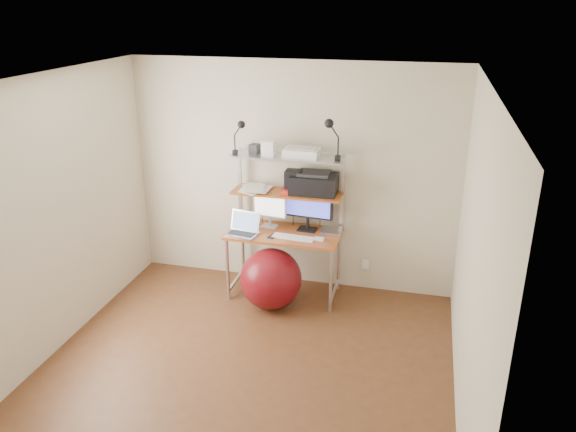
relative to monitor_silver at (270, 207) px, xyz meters
The scene contains 20 objects.
room 1.60m from the monitor_silver, 83.01° to the right, with size 3.60×3.60×3.60m.
computer_desk 0.20m from the monitor_silver, 17.69° to the right, with size 1.20×0.60×1.57m.
wall_outlet 1.26m from the monitor_silver, 11.97° to the left, with size 0.08×0.01×0.12m, color white.
monitor_silver is the anchor object (origin of this frame).
monitor_black 0.42m from the monitor_silver, ahead, with size 0.55×0.17×0.55m.
laptop 0.38m from the monitor_silver, 130.81° to the right, with size 0.37×0.32×0.29m.
keyboard 0.46m from the monitor_silver, 37.57° to the right, with size 0.44×0.13×0.01m, color white.
mouse 0.67m from the monitor_silver, 21.77° to the right, with size 0.10×0.06×0.03m, color white.
mac_mini 0.71m from the monitor_silver, ahead, with size 0.22×0.22×0.04m, color #B5B4B9.
phone 0.36m from the monitor_silver, 68.22° to the right, with size 0.07×0.13×0.01m, color black.
printer 0.56m from the monitor_silver, ahead, with size 0.49×0.33×0.23m.
nas_cube 0.40m from the monitor_silver, ahead, with size 0.16×0.16×0.24m, color black.
red_box 0.32m from the monitor_silver, 10.48° to the right, with size 0.19×0.13×0.05m, color red.
scanner 0.72m from the monitor_silver, ahead, with size 0.36×0.24×0.10m.
box_white 0.66m from the monitor_silver, 83.53° to the right, with size 0.13×0.11×0.15m, color white.
box_grey 0.65m from the monitor_silver, behind, with size 0.10×0.10×0.10m, color #2A2A2C.
clip_lamp_left 0.90m from the monitor_silver, 164.24° to the right, with size 0.14×0.08×0.36m.
clip_lamp_right 1.11m from the monitor_silver, ahead, with size 0.17×0.09×0.42m.
exercise_ball 0.78m from the monitor_silver, 73.66° to the right, with size 0.65×0.65×0.65m, color maroon.
paper_stack 0.26m from the monitor_silver, behind, with size 0.35×0.41×0.03m.
Camera 1 is at (1.38, -3.90, 3.08)m, focal length 35.00 mm.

